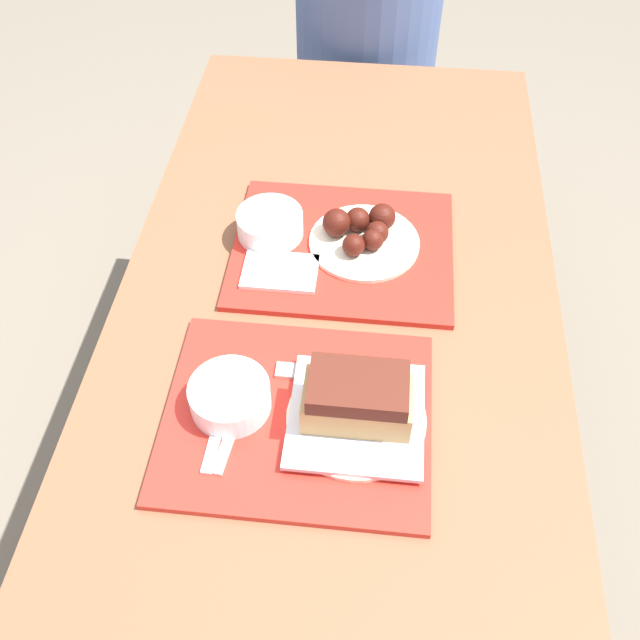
# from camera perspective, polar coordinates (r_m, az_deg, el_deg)

# --- Properties ---
(ground_plane) EXTENTS (12.00, 12.00, 0.00)m
(ground_plane) POSITION_cam_1_polar(r_m,az_deg,el_deg) (1.82, 0.74, -15.70)
(ground_plane) COLOR #706656
(picnic_table) EXTENTS (0.76, 1.68, 0.74)m
(picnic_table) POSITION_cam_1_polar(r_m,az_deg,el_deg) (1.27, 1.03, -3.41)
(picnic_table) COLOR brown
(picnic_table) RESTS_ON ground_plane
(picnic_bench_far) EXTENTS (0.73, 0.28, 0.47)m
(picnic_bench_far) POSITION_cam_1_polar(r_m,az_deg,el_deg) (2.22, 3.58, 14.69)
(picnic_bench_far) COLOR brown
(picnic_bench_far) RESTS_ON ground_plane
(tray_near) EXTENTS (0.40, 0.34, 0.01)m
(tray_near) POSITION_cam_1_polar(r_m,az_deg,el_deg) (1.08, -1.81, -7.71)
(tray_near) COLOR red
(tray_near) RESTS_ON picnic_table
(tray_far) EXTENTS (0.40, 0.34, 0.01)m
(tray_far) POSITION_cam_1_polar(r_m,az_deg,el_deg) (1.31, 1.66, 5.73)
(tray_far) COLOR red
(tray_far) RESTS_ON picnic_table
(bowl_coleslaw_near) EXTENTS (0.12, 0.12, 0.05)m
(bowl_coleslaw_near) POSITION_cam_1_polar(r_m,az_deg,el_deg) (1.07, -7.23, -6.01)
(bowl_coleslaw_near) COLOR white
(bowl_coleslaw_near) RESTS_ON tray_near
(brisket_sandwich_plate) EXTENTS (0.21, 0.21, 0.10)m
(brisket_sandwich_plate) POSITION_cam_1_polar(r_m,az_deg,el_deg) (1.04, 2.98, -6.84)
(brisket_sandwich_plate) COLOR beige
(brisket_sandwich_plate) RESTS_ON tray_near
(plastic_fork_near) EXTENTS (0.02, 0.17, 0.00)m
(plastic_fork_near) POSITION_cam_1_polar(r_m,az_deg,el_deg) (1.07, -8.05, -8.10)
(plastic_fork_near) COLOR white
(plastic_fork_near) RESTS_ON tray_near
(plastic_knife_near) EXTENTS (0.04, 0.17, 0.00)m
(plastic_knife_near) POSITION_cam_1_polar(r_m,az_deg,el_deg) (1.07, -6.88, -8.23)
(plastic_knife_near) COLOR white
(plastic_knife_near) RESTS_ON tray_near
(condiment_packet) EXTENTS (0.04, 0.03, 0.01)m
(condiment_packet) POSITION_cam_1_polar(r_m,az_deg,el_deg) (1.11, -2.64, -4.06)
(condiment_packet) COLOR #A59E93
(condiment_packet) RESTS_ON tray_near
(bowl_coleslaw_far) EXTENTS (0.12, 0.12, 0.05)m
(bowl_coleslaw_far) POSITION_cam_1_polar(r_m,az_deg,el_deg) (1.31, -4.03, 7.76)
(bowl_coleslaw_far) COLOR white
(bowl_coleslaw_far) RESTS_ON tray_far
(wings_plate_far) EXTENTS (0.20, 0.20, 0.06)m
(wings_plate_far) POSITION_cam_1_polar(r_m,az_deg,el_deg) (1.30, 3.42, 7.00)
(wings_plate_far) COLOR beige
(wings_plate_far) RESTS_ON tray_far
(napkin_far) EXTENTS (0.13, 0.09, 0.01)m
(napkin_far) POSITION_cam_1_polar(r_m,az_deg,el_deg) (1.25, -3.22, 3.90)
(napkin_far) COLOR white
(napkin_far) RESTS_ON tray_far
(person_seated_across) EXTENTS (0.38, 0.38, 0.66)m
(person_seated_across) POSITION_cam_1_polar(r_m,az_deg,el_deg) (2.04, 3.86, 22.75)
(person_seated_across) COLOR #4C6093
(person_seated_across) RESTS_ON picnic_bench_far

